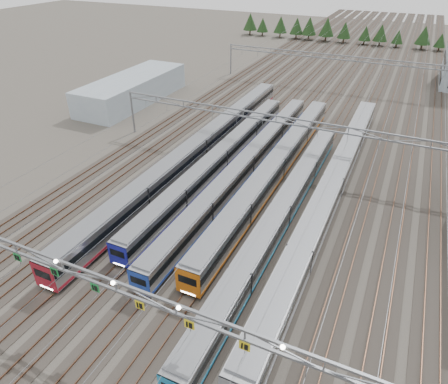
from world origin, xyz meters
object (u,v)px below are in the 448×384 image
at_px(train_b, 220,158).
at_px(west_shed, 133,89).
at_px(train_e, 280,214).
at_px(train_f, 332,187).
at_px(train_c, 246,164).
at_px(gantry_near, 115,289).
at_px(train_d, 275,167).
at_px(gantry_mid, 276,124).
at_px(gantry_far, 335,61).
at_px(train_a, 199,148).

distance_m(train_b, west_shed, 38.57).
distance_m(train_e, train_f, 10.09).
distance_m(train_c, gantry_near, 34.07).
bearing_deg(train_d, gantry_near, -93.84).
bearing_deg(train_c, gantry_mid, 70.97).
bearing_deg(gantry_far, train_a, -102.65).
xyz_separation_m(train_b, gantry_mid, (6.75, 6.48, 4.47)).
bearing_deg(train_b, train_f, -5.72).
distance_m(train_b, train_d, 9.02).
relative_size(train_a, gantry_mid, 1.18).
bearing_deg(west_shed, train_c, -30.21).
relative_size(train_a, train_c, 1.17).
bearing_deg(gantry_far, train_e, -83.82).
bearing_deg(gantry_far, west_shed, -142.19).
xyz_separation_m(train_f, gantry_near, (-11.30, -31.84, 4.96)).
height_order(train_a, gantry_near, gantry_near).
height_order(train_f, west_shed, west_shed).
bearing_deg(train_f, train_d, 164.99).
distance_m(train_e, gantry_mid, 19.11).
bearing_deg(west_shed, train_a, -35.78).
relative_size(train_b, train_e, 1.00).
relative_size(train_a, train_b, 1.29).
distance_m(train_c, train_e, 14.05).
xyz_separation_m(train_b, west_shed, (-32.15, 21.29, 0.85)).
height_order(train_a, gantry_mid, gantry_mid).
distance_m(train_f, gantry_near, 34.14).
relative_size(train_f, west_shed, 2.22).
xyz_separation_m(train_c, gantry_near, (2.20, -33.60, 5.19)).
bearing_deg(gantry_near, gantry_mid, 89.93).
bearing_deg(train_d, train_a, 176.80).
bearing_deg(train_e, gantry_far, 96.18).
bearing_deg(train_d, west_shed, 153.31).
bearing_deg(train_a, train_c, -8.91).
bearing_deg(west_shed, gantry_mid, -20.85).
xyz_separation_m(train_e, gantry_mid, (-6.75, 17.31, 4.46)).
relative_size(gantry_mid, west_shed, 1.88).
height_order(train_c, gantry_far, gantry_far).
distance_m(gantry_far, west_shed, 49.37).
xyz_separation_m(train_f, west_shed, (-50.15, 23.10, 0.64)).
bearing_deg(gantry_near, train_c, 93.75).
height_order(train_b, gantry_far, gantry_far).
bearing_deg(gantry_far, train_c, -92.50).
distance_m(train_d, train_e, 12.30).
relative_size(gantry_near, west_shed, 1.88).
distance_m(gantry_near, gantry_far, 85.12).
height_order(train_b, train_f, train_f).
height_order(train_a, train_c, train_a).
bearing_deg(train_c, gantry_far, 87.50).
xyz_separation_m(train_a, train_d, (13.50, -0.76, -0.06)).
height_order(train_d, gantry_mid, gantry_mid).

